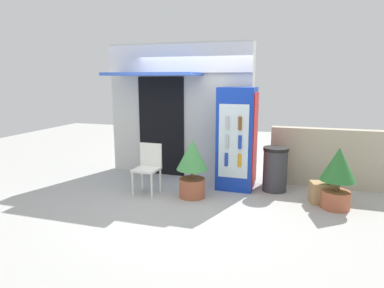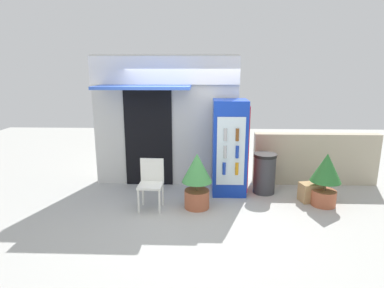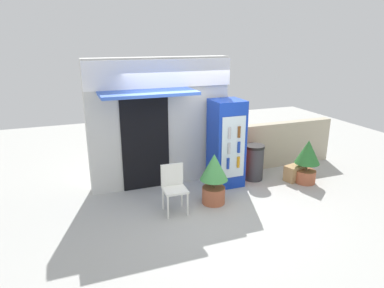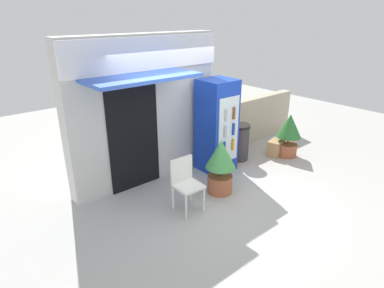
{
  "view_description": "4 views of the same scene",
  "coord_description": "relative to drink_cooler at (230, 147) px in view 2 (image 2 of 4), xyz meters",
  "views": [
    {
      "loc": [
        1.96,
        -5.34,
        2.07
      ],
      "look_at": [
        0.17,
        0.32,
        0.91
      ],
      "focal_mm": 31.49,
      "sensor_mm": 36.0,
      "label": 1
    },
    {
      "loc": [
        0.34,
        -5.44,
        2.53
      ],
      "look_at": [
        0.15,
        0.37,
        1.14
      ],
      "focal_mm": 30.16,
      "sensor_mm": 36.0,
      "label": 2
    },
    {
      "loc": [
        -2.35,
        -5.55,
        3.15
      ],
      "look_at": [
        -0.07,
        0.46,
        1.16
      ],
      "focal_mm": 31.95,
      "sensor_mm": 36.0,
      "label": 3
    },
    {
      "loc": [
        -3.59,
        -3.66,
        3.12
      ],
      "look_at": [
        -0.12,
        0.46,
        0.94
      ],
      "focal_mm": 30.51,
      "sensor_mm": 36.0,
      "label": 4
    }
  ],
  "objects": [
    {
      "name": "plastic_chair",
      "position": [
        -1.48,
        -0.78,
        -0.43
      ],
      "size": [
        0.44,
        0.43,
        0.91
      ],
      "color": "white",
      "rests_on": "ground"
    },
    {
      "name": "potted_plant_curbside",
      "position": [
        1.73,
        -0.59,
        -0.37
      ],
      "size": [
        0.55,
        0.55,
        1.01
      ],
      "color": "#AD5B3D",
      "rests_on": "ground"
    },
    {
      "name": "trash_bin",
      "position": [
        0.72,
        0.01,
        -0.54
      ],
      "size": [
        0.46,
        0.46,
        0.83
      ],
      "color": "#38383D",
      "rests_on": "ground"
    },
    {
      "name": "ground",
      "position": [
        -0.89,
        -0.87,
        -0.96
      ],
      "size": [
        16.0,
        16.0,
        0.0
      ],
      "primitive_type": "plane",
      "color": "#B2B2AD"
    },
    {
      "name": "cardboard_box",
      "position": [
        1.55,
        -0.4,
        -0.78
      ],
      "size": [
        0.48,
        0.37,
        0.36
      ],
      "primitive_type": "cube",
      "rotation": [
        0.0,
        0.0,
        0.25
      ],
      "color": "tan",
      "rests_on": "ground"
    },
    {
      "name": "drink_cooler",
      "position": [
        0.0,
        0.0,
        0.0
      ],
      "size": [
        0.69,
        0.71,
        1.91
      ],
      "color": "#1438B2",
      "rests_on": "ground"
    },
    {
      "name": "storefront_building",
      "position": [
        -1.36,
        0.56,
        0.5
      ],
      "size": [
        3.09,
        1.18,
        2.79
      ],
      "color": "silver",
      "rests_on": "ground"
    },
    {
      "name": "stone_boundary_wall",
      "position": [
        1.93,
        0.6,
        -0.39
      ],
      "size": [
        2.68,
        0.24,
        1.13
      ],
      "primitive_type": "cube",
      "color": "#B7AD93",
      "rests_on": "ground"
    },
    {
      "name": "potted_plant_near_shop",
      "position": [
        -0.65,
        -0.77,
        -0.37
      ],
      "size": [
        0.55,
        0.55,
        1.03
      ],
      "color": "#AD5B3D",
      "rests_on": "ground"
    }
  ]
}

